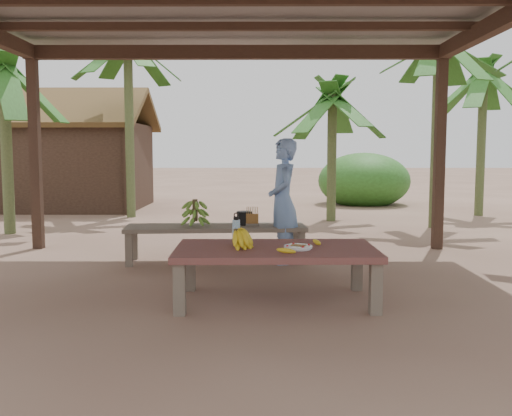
{
  "coord_description": "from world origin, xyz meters",
  "views": [
    {
      "loc": [
        0.29,
        -5.61,
        1.37
      ],
      "look_at": [
        0.27,
        0.04,
        0.8
      ],
      "focal_mm": 40.0,
      "sensor_mm": 36.0,
      "label": 1
    }
  ],
  "objects_px": {
    "bench": "(216,230)",
    "water_flask": "(236,230)",
    "plate": "(298,247)",
    "cooking_pot": "(245,218)",
    "ripe_banana_bunch": "(236,237)",
    "woman": "(283,201)",
    "work_table": "(276,254)"
  },
  "relations": [
    {
      "from": "cooking_pot",
      "to": "woman",
      "type": "bearing_deg",
      "value": -16.84
    },
    {
      "from": "water_flask",
      "to": "woman",
      "type": "distance_m",
      "value": 1.57
    },
    {
      "from": "work_table",
      "to": "ripe_banana_bunch",
      "type": "bearing_deg",
      "value": -178.38
    },
    {
      "from": "work_table",
      "to": "plate",
      "type": "height_order",
      "value": "plate"
    },
    {
      "from": "work_table",
      "to": "water_flask",
      "type": "distance_m",
      "value": 0.53
    },
    {
      "from": "water_flask",
      "to": "woman",
      "type": "bearing_deg",
      "value": 70.88
    },
    {
      "from": "plate",
      "to": "woman",
      "type": "relative_size",
      "value": 0.17
    },
    {
      "from": "cooking_pot",
      "to": "woman",
      "type": "xyz_separation_m",
      "value": [
        0.47,
        -0.14,
        0.23
      ]
    },
    {
      "from": "work_table",
      "to": "bench",
      "type": "xyz_separation_m",
      "value": [
        -0.68,
        1.87,
        -0.04
      ]
    },
    {
      "from": "bench",
      "to": "plate",
      "type": "bearing_deg",
      "value": -70.27
    },
    {
      "from": "ripe_banana_bunch",
      "to": "water_flask",
      "type": "bearing_deg",
      "value": 91.53
    },
    {
      "from": "work_table",
      "to": "water_flask",
      "type": "height_order",
      "value": "water_flask"
    },
    {
      "from": "ripe_banana_bunch",
      "to": "bench",
      "type": "bearing_deg",
      "value": 99.62
    },
    {
      "from": "bench",
      "to": "cooking_pot",
      "type": "xyz_separation_m",
      "value": [
        0.35,
        0.08,
        0.14
      ]
    },
    {
      "from": "water_flask",
      "to": "work_table",
      "type": "bearing_deg",
      "value": -41.59
    },
    {
      "from": "work_table",
      "to": "ripe_banana_bunch",
      "type": "height_order",
      "value": "ripe_banana_bunch"
    },
    {
      "from": "ripe_banana_bunch",
      "to": "cooking_pot",
      "type": "bearing_deg",
      "value": 89.06
    },
    {
      "from": "woman",
      "to": "work_table",
      "type": "bearing_deg",
      "value": -9.28
    },
    {
      "from": "work_table",
      "to": "bench",
      "type": "relative_size",
      "value": 0.81
    },
    {
      "from": "plate",
      "to": "woman",
      "type": "height_order",
      "value": "woman"
    },
    {
      "from": "plate",
      "to": "cooking_pot",
      "type": "relative_size",
      "value": 1.33
    },
    {
      "from": "ripe_banana_bunch",
      "to": "plate",
      "type": "distance_m",
      "value": 0.57
    },
    {
      "from": "bench",
      "to": "woman",
      "type": "xyz_separation_m",
      "value": [
        0.82,
        -0.06,
        0.36
      ]
    },
    {
      "from": "work_table",
      "to": "woman",
      "type": "distance_m",
      "value": 1.84
    },
    {
      "from": "plate",
      "to": "water_flask",
      "type": "distance_m",
      "value": 0.71
    },
    {
      "from": "bench",
      "to": "water_flask",
      "type": "height_order",
      "value": "water_flask"
    },
    {
      "from": "bench",
      "to": "cooking_pot",
      "type": "height_order",
      "value": "cooking_pot"
    },
    {
      "from": "ripe_banana_bunch",
      "to": "cooking_pot",
      "type": "relative_size",
      "value": 1.62
    },
    {
      "from": "water_flask",
      "to": "woman",
      "type": "xyz_separation_m",
      "value": [
        0.51,
        1.48,
        0.14
      ]
    },
    {
      "from": "work_table",
      "to": "plate",
      "type": "distance_m",
      "value": 0.23
    },
    {
      "from": "work_table",
      "to": "plate",
      "type": "relative_size",
      "value": 7.2
    },
    {
      "from": "bench",
      "to": "woman",
      "type": "bearing_deg",
      "value": -8.81
    }
  ]
}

